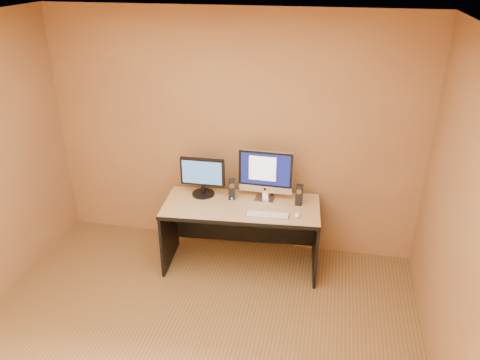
# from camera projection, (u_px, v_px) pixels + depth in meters

# --- Properties ---
(walls) EXTENTS (4.00, 4.00, 2.60)m
(walls) POSITION_uv_depth(u_px,v_px,m) (169.00, 234.00, 3.20)
(walls) COLOR olive
(walls) RESTS_ON ground
(ceiling) EXTENTS (4.00, 4.00, 0.00)m
(ceiling) POSITION_uv_depth(u_px,v_px,m) (153.00, 38.00, 2.63)
(ceiling) COLOR white
(ceiling) RESTS_ON walls
(desk) EXTENTS (1.63, 0.82, 0.73)m
(desk) POSITION_uv_depth(u_px,v_px,m) (241.00, 236.00, 4.91)
(desk) COLOR tan
(desk) RESTS_ON ground
(imac) EXTENTS (0.57, 0.22, 0.54)m
(imac) POSITION_uv_depth(u_px,v_px,m) (265.00, 176.00, 4.75)
(imac) COLOR #BABABF
(imac) RESTS_ON desk
(second_monitor) EXTENTS (0.48, 0.24, 0.42)m
(second_monitor) POSITION_uv_depth(u_px,v_px,m) (203.00, 177.00, 4.87)
(second_monitor) COLOR black
(second_monitor) RESTS_ON desk
(speaker_left) EXTENTS (0.08, 0.09, 0.22)m
(speaker_left) POSITION_uv_depth(u_px,v_px,m) (232.00, 189.00, 4.83)
(speaker_left) COLOR black
(speaker_left) RESTS_ON desk
(speaker_right) EXTENTS (0.07, 0.07, 0.22)m
(speaker_right) POSITION_uv_depth(u_px,v_px,m) (299.00, 195.00, 4.72)
(speaker_right) COLOR black
(speaker_right) RESTS_ON desk
(keyboard) EXTENTS (0.43, 0.13, 0.02)m
(keyboard) POSITION_uv_depth(u_px,v_px,m) (267.00, 215.00, 4.55)
(keyboard) COLOR silver
(keyboard) RESTS_ON desk
(mouse) EXTENTS (0.06, 0.10, 0.04)m
(mouse) POSITION_uv_depth(u_px,v_px,m) (298.00, 215.00, 4.54)
(mouse) COLOR silver
(mouse) RESTS_ON desk
(cable_a) EXTENTS (0.06, 0.21, 0.01)m
(cable_a) POSITION_uv_depth(u_px,v_px,m) (273.00, 194.00, 4.96)
(cable_a) COLOR black
(cable_a) RESTS_ON desk
(cable_b) EXTENTS (0.07, 0.17, 0.01)m
(cable_b) POSITION_uv_depth(u_px,v_px,m) (270.00, 195.00, 4.94)
(cable_b) COLOR black
(cable_b) RESTS_ON desk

